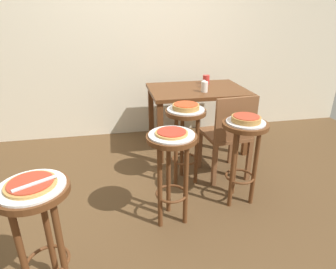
% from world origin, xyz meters
% --- Properties ---
extents(ground_plane, '(6.00, 6.00, 0.00)m').
position_xyz_m(ground_plane, '(0.00, 0.00, 0.00)').
color(ground_plane, brown).
extents(back_wall, '(6.00, 0.10, 3.00)m').
position_xyz_m(back_wall, '(0.00, 1.65, 1.50)').
color(back_wall, beige).
rests_on(back_wall, ground_plane).
extents(stool_foreground, '(0.36, 0.36, 0.73)m').
position_xyz_m(stool_foreground, '(-0.75, -0.78, 0.53)').
color(stool_foreground, '#5B3319').
rests_on(stool_foreground, ground_plane).
extents(serving_plate_foreground, '(0.33, 0.33, 0.01)m').
position_xyz_m(serving_plate_foreground, '(-0.75, -0.78, 0.73)').
color(serving_plate_foreground, white).
rests_on(serving_plate_foreground, stool_foreground).
extents(pizza_foreground, '(0.25, 0.25, 0.02)m').
position_xyz_m(pizza_foreground, '(-0.75, -0.78, 0.75)').
color(pizza_foreground, tan).
rests_on(pizza_foreground, serving_plate_foreground).
extents(stool_middle, '(0.36, 0.36, 0.73)m').
position_xyz_m(stool_middle, '(0.06, -0.27, 0.53)').
color(stool_middle, '#5B3319').
rests_on(stool_middle, ground_plane).
extents(serving_plate_middle, '(0.33, 0.33, 0.01)m').
position_xyz_m(serving_plate_middle, '(0.06, -0.27, 0.73)').
color(serving_plate_middle, silver).
rests_on(serving_plate_middle, stool_middle).
extents(pizza_middle, '(0.23, 0.23, 0.02)m').
position_xyz_m(pizza_middle, '(0.06, -0.27, 0.75)').
color(pizza_middle, tan).
rests_on(pizza_middle, serving_plate_middle).
extents(stool_leftside, '(0.36, 0.36, 0.73)m').
position_xyz_m(stool_leftside, '(0.68, -0.14, 0.53)').
color(stool_leftside, '#5B3319').
rests_on(stool_leftside, ground_plane).
extents(serving_plate_leftside, '(0.31, 0.31, 0.01)m').
position_xyz_m(serving_plate_leftside, '(0.68, -0.14, 0.73)').
color(serving_plate_leftside, silver).
rests_on(serving_plate_leftside, stool_leftside).
extents(pizza_leftside, '(0.23, 0.23, 0.05)m').
position_xyz_m(pizza_leftside, '(0.68, -0.14, 0.76)').
color(pizza_leftside, '#B78442').
rests_on(pizza_leftside, serving_plate_leftside).
extents(stool_rear, '(0.36, 0.36, 0.73)m').
position_xyz_m(stool_rear, '(0.30, 0.26, 0.53)').
color(stool_rear, '#5B3319').
rests_on(stool_rear, ground_plane).
extents(serving_plate_rear, '(0.33, 0.33, 0.01)m').
position_xyz_m(serving_plate_rear, '(0.30, 0.26, 0.73)').
color(serving_plate_rear, silver).
rests_on(serving_plate_rear, stool_rear).
extents(pizza_rear, '(0.24, 0.24, 0.05)m').
position_xyz_m(pizza_rear, '(0.30, 0.26, 0.76)').
color(pizza_rear, '#B78442').
rests_on(pizza_rear, serving_plate_rear).
extents(dining_table, '(1.08, 0.78, 0.72)m').
position_xyz_m(dining_table, '(0.63, 1.01, 0.62)').
color(dining_table, '#5B3319').
rests_on(dining_table, ground_plane).
extents(cup_near_edge, '(0.07, 0.07, 0.11)m').
position_xyz_m(cup_near_edge, '(0.66, 0.85, 0.78)').
color(cup_near_edge, silver).
rests_on(cup_near_edge, dining_table).
extents(cup_far_edge, '(0.08, 0.08, 0.10)m').
position_xyz_m(cup_far_edge, '(0.80, 1.21, 0.77)').
color(cup_far_edge, red).
rests_on(cup_far_edge, dining_table).
extents(condiment_shaker, '(0.04, 0.04, 0.08)m').
position_xyz_m(condiment_shaker, '(0.72, 1.04, 0.76)').
color(condiment_shaker, white).
rests_on(condiment_shaker, dining_table).
extents(wooden_chair, '(0.43, 0.43, 0.85)m').
position_xyz_m(wooden_chair, '(0.72, 0.26, 0.47)').
color(wooden_chair, brown).
rests_on(wooden_chair, ground_plane).
extents(pizza_server_knife, '(0.20, 0.13, 0.01)m').
position_xyz_m(pizza_server_knife, '(-0.72, -0.80, 0.76)').
color(pizza_server_knife, silver).
rests_on(pizza_server_knife, pizza_foreground).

